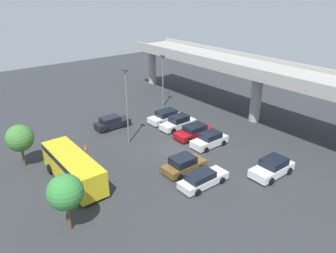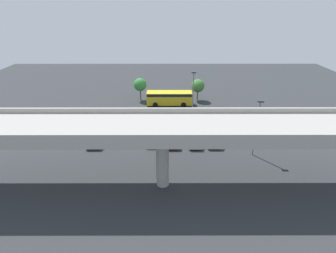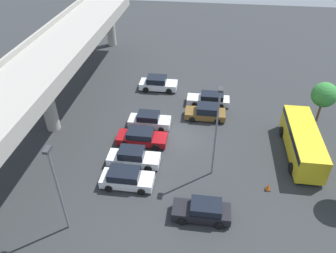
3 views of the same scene
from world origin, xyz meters
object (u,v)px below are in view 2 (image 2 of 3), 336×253
parked_car_5 (140,120)px  parked_car_6 (123,120)px  parked_car_7 (96,138)px  shuttle_bus (169,97)px  lamp_post_mid_lot (193,94)px  traffic_cone (197,110)px  parked_car_0 (222,120)px  parked_car_2 (194,138)px  parked_car_1 (212,138)px  parked_car_3 (172,138)px  parked_car_4 (152,137)px  tree_front_centre (140,85)px  lamp_post_near_aisle (257,124)px  tree_front_left (198,86)px

parked_car_5 → parked_car_6: (2.94, -0.29, -0.07)m
parked_car_7 → shuttle_bus: 18.57m
lamp_post_mid_lot → traffic_cone: size_ratio=12.24×
parked_car_0 → parked_car_2: 8.37m
parked_car_1 → traffic_cone: parked_car_1 is taller
parked_car_3 → shuttle_bus: bearing=1.2°
parked_car_0 → parked_car_4: size_ratio=1.01×
parked_car_1 → tree_front_centre: tree_front_centre is taller
parked_car_5 → parked_car_6: parked_car_5 is taller
parked_car_0 → tree_front_centre: (14.57, -11.72, 2.53)m
parked_car_0 → parked_car_6: parked_car_0 is taller
parked_car_4 → lamp_post_mid_lot: lamp_post_mid_lot is taller
parked_car_1 → parked_car_7: size_ratio=0.96×
parked_car_2 → tree_front_centre: tree_front_centre is taller
parked_car_1 → lamp_post_mid_lot: size_ratio=0.52×
parked_car_1 → lamp_post_mid_lot: bearing=18.1°
parked_car_5 → shuttle_bus: 10.34m
parked_car_6 → shuttle_bus: 11.79m
parked_car_4 → traffic_cone: bearing=-34.0°
parked_car_6 → traffic_cone: 14.01m
shuttle_bus → lamp_post_mid_lot: lamp_post_mid_lot is taller
tree_front_centre → lamp_post_near_aisle: bearing=128.0°
parked_car_0 → parked_car_4: 12.77m
lamp_post_near_aisle → shuttle_bus: bearing=-59.7°
parked_car_2 → parked_car_4: size_ratio=1.08×
parked_car_1 → traffic_cone: size_ratio=6.34×
parked_car_3 → parked_car_4: size_ratio=1.12×
traffic_cone → tree_front_centre: bearing=-30.1°
parked_car_6 → shuttle_bus: (-7.82, -8.78, 0.92)m
parked_car_2 → tree_front_centre: 20.63m
parked_car_6 → lamp_post_mid_lot: lamp_post_mid_lot is taller
parked_car_4 → tree_front_left: size_ratio=0.99×
parked_car_1 → parked_car_7: bearing=89.7°
parked_car_2 → lamp_post_mid_lot: size_ratio=0.55×
parked_car_6 → parked_car_7: size_ratio=1.05×
tree_front_left → traffic_cone: bearing=84.3°
parked_car_5 → lamp_post_mid_lot: (-8.61, -0.88, 4.24)m
parked_car_1 → tree_front_left: size_ratio=1.01×
parked_car_4 → shuttle_bus: bearing=-9.7°
tree_front_left → tree_front_centre: size_ratio=0.96×
shuttle_bus → lamp_post_mid_lot: size_ratio=1.02×
parked_car_3 → tree_front_left: tree_front_left is taller
parked_car_7 → shuttle_bus: shuttle_bus is taller
parked_car_6 → tree_front_left: tree_front_left is taller
parked_car_3 → traffic_cone: (-4.85, -11.68, -0.37)m
parked_car_2 → traffic_cone: (-1.74, -11.83, -0.42)m
parked_car_1 → shuttle_bus: bearing=21.6°
tree_front_centre → traffic_cone: 13.11m
parked_car_0 → parked_car_4: parked_car_4 is taller
shuttle_bus → traffic_cone: bearing=-34.2°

